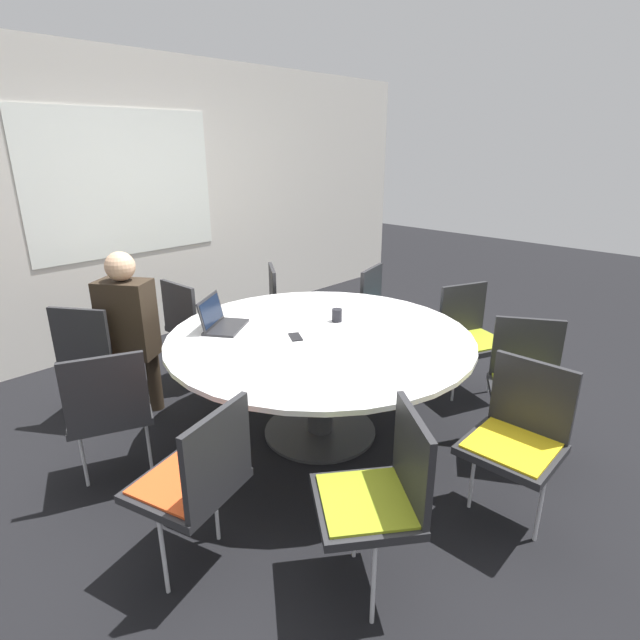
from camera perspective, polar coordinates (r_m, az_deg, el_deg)
ground_plane at (r=3.58m, az=0.00°, el=-12.62°), size 16.00×16.00×0.00m
wall_back at (r=5.13m, az=-21.34°, el=12.10°), size 8.00×0.07×2.70m
conference_table at (r=3.29m, az=0.00°, el=-3.60°), size 1.98×1.98×0.73m
chair_0 at (r=3.87m, az=-24.32°, el=-3.09°), size 0.59×0.60×0.88m
chair_1 at (r=3.05m, az=-22.99°, el=-9.00°), size 0.57×0.56×0.88m
chair_2 at (r=2.36m, az=-13.88°, el=-16.87°), size 0.54×0.53×0.88m
chair_3 at (r=2.24m, az=7.01°, el=-18.64°), size 0.60×0.61×0.88m
chair_4 at (r=2.78m, az=21.73°, el=-11.75°), size 0.43×0.45×0.88m
chair_5 at (r=3.38m, az=22.57°, el=-6.09°), size 0.59×0.59×0.88m
chair_6 at (r=4.04m, az=16.91°, el=-1.26°), size 0.57×0.56×0.88m
chair_7 at (r=4.46m, az=7.32°, el=1.45°), size 0.53×0.52×0.88m
chair_8 at (r=4.53m, az=-3.77°, el=1.84°), size 0.60×0.60×0.88m
chair_9 at (r=4.20m, az=-14.20°, el=-0.17°), size 0.44×0.46×0.88m
person_0 at (r=3.75m, az=-21.00°, el=-0.25°), size 0.38×0.42×1.23m
laptop at (r=3.41m, az=-11.39°, el=-0.03°), size 0.41×0.38×0.21m
coffee_cup at (r=3.47m, az=1.95°, el=0.55°), size 0.07×0.07×0.09m
cell_phone at (r=3.20m, az=-2.81°, el=-1.93°), size 0.13×0.16×0.01m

